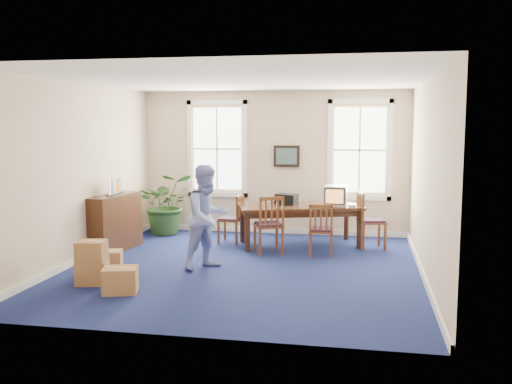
% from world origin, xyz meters
% --- Properties ---
extents(floor, '(6.50, 6.50, 0.00)m').
position_xyz_m(floor, '(0.00, 0.00, 0.00)').
color(floor, navy).
rests_on(floor, ground).
extents(ceiling, '(6.50, 6.50, 0.00)m').
position_xyz_m(ceiling, '(0.00, 0.00, 3.20)').
color(ceiling, white).
rests_on(ceiling, ground).
extents(wall_back, '(6.50, 0.00, 6.50)m').
position_xyz_m(wall_back, '(0.00, 3.25, 1.60)').
color(wall_back, beige).
rests_on(wall_back, ground).
extents(wall_front, '(6.50, 0.00, 6.50)m').
position_xyz_m(wall_front, '(0.00, -3.25, 1.60)').
color(wall_front, beige).
rests_on(wall_front, ground).
extents(wall_left, '(0.00, 6.50, 6.50)m').
position_xyz_m(wall_left, '(-3.00, 0.00, 1.60)').
color(wall_left, beige).
rests_on(wall_left, ground).
extents(wall_right, '(0.00, 6.50, 6.50)m').
position_xyz_m(wall_right, '(3.00, 0.00, 1.60)').
color(wall_right, beige).
rests_on(wall_right, ground).
extents(baseboard_back, '(6.00, 0.04, 0.12)m').
position_xyz_m(baseboard_back, '(0.00, 3.22, 0.06)').
color(baseboard_back, white).
rests_on(baseboard_back, ground).
extents(baseboard_left, '(0.04, 6.50, 0.12)m').
position_xyz_m(baseboard_left, '(-2.97, 0.00, 0.06)').
color(baseboard_left, white).
rests_on(baseboard_left, ground).
extents(baseboard_right, '(0.04, 6.50, 0.12)m').
position_xyz_m(baseboard_right, '(2.97, 0.00, 0.06)').
color(baseboard_right, white).
rests_on(baseboard_right, ground).
extents(window_left, '(1.40, 0.12, 2.20)m').
position_xyz_m(window_left, '(-1.30, 3.23, 1.90)').
color(window_left, white).
rests_on(window_left, ground).
extents(window_right, '(1.40, 0.12, 2.20)m').
position_xyz_m(window_right, '(1.90, 3.23, 1.90)').
color(window_right, white).
rests_on(window_right, ground).
extents(wall_picture, '(0.58, 0.06, 0.48)m').
position_xyz_m(wall_picture, '(0.30, 3.20, 1.75)').
color(wall_picture, black).
rests_on(wall_picture, ground).
extents(conference_table, '(2.66, 1.81, 0.83)m').
position_xyz_m(conference_table, '(0.73, 2.01, 0.42)').
color(conference_table, '#3C2011').
rests_on(conference_table, ground).
extents(crt_tv, '(0.47, 0.51, 0.41)m').
position_xyz_m(crt_tv, '(1.45, 2.06, 1.03)').
color(crt_tv, '#B7B7BC').
rests_on(crt_tv, conference_table).
extents(game_console, '(0.16, 0.20, 0.05)m').
position_xyz_m(game_console, '(1.79, 2.01, 0.85)').
color(game_console, white).
rests_on(game_console, conference_table).
extents(equipment_bag, '(0.49, 0.38, 0.21)m').
position_xyz_m(equipment_bag, '(0.46, 2.06, 0.94)').
color(equipment_bag, black).
rests_on(equipment_bag, conference_table).
extents(chair_near_left, '(0.66, 0.66, 1.12)m').
position_xyz_m(chair_near_left, '(0.24, 1.18, 0.56)').
color(chair_near_left, brown).
rests_on(chair_near_left, ground).
extents(chair_near_right, '(0.48, 0.48, 1.00)m').
position_xyz_m(chair_near_right, '(1.23, 1.18, 0.50)').
color(chair_near_right, brown).
rests_on(chair_near_right, ground).
extents(chair_end_left, '(0.50, 0.50, 1.01)m').
position_xyz_m(chair_end_left, '(-0.71, 2.01, 0.50)').
color(chair_end_left, brown).
rests_on(chair_end_left, ground).
extents(chair_end_right, '(0.61, 0.61, 1.12)m').
position_xyz_m(chair_end_right, '(2.17, 2.01, 0.56)').
color(chair_end_right, brown).
rests_on(chair_end_right, ground).
extents(man, '(1.06, 1.10, 1.78)m').
position_xyz_m(man, '(-0.60, -0.13, 0.89)').
color(man, '#889BE0').
rests_on(man, ground).
extents(credenza, '(0.58, 1.46, 1.11)m').
position_xyz_m(credenza, '(-2.75, 0.85, 0.56)').
color(credenza, '#3C2011').
rests_on(credenza, ground).
extents(brochure_rack, '(0.17, 0.71, 0.31)m').
position_xyz_m(brochure_rack, '(-2.73, 0.85, 1.27)').
color(brochure_rack, '#99999E').
rests_on(brochure_rack, credenza).
extents(potted_plant, '(1.56, 1.48, 1.37)m').
position_xyz_m(potted_plant, '(-2.33, 2.66, 0.68)').
color(potted_plant, '#23471D').
rests_on(potted_plant, ground).
extents(cardboard_boxes, '(1.47, 1.47, 0.71)m').
position_xyz_m(cardboard_boxes, '(-1.93, -1.31, 0.36)').
color(cardboard_boxes, '#A87645').
rests_on(cardboard_boxes, ground).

